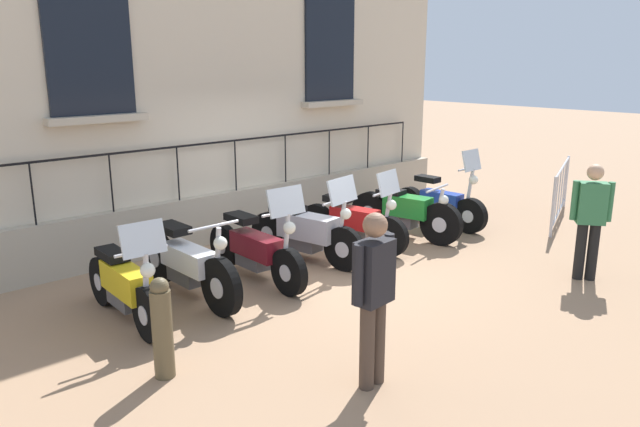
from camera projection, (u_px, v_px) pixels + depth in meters
ground_plane at (322, 267)px, 8.82m from camera, size 60.00×60.00×0.00m
building_facade at (217, 34)px, 9.79m from camera, size 0.82×10.20×6.90m
motorcycle_yellow at (126, 288)px, 6.92m from camera, size 1.91×0.59×1.31m
motorcycle_white at (188, 265)px, 7.59m from camera, size 2.20×0.67×1.09m
motorcycle_maroon at (256, 250)px, 8.21m from camera, size 2.12×0.66×1.41m
motorcycle_silver at (307, 232)px, 8.97m from camera, size 2.03×0.75×1.35m
motorcycle_red at (353, 223)px, 9.58m from camera, size 1.99×0.68×1.33m
motorcycle_green at (405, 213)px, 10.16m from camera, size 2.04×0.75×0.95m
motorcycle_blue at (440, 204)px, 10.89m from camera, size 1.93×0.57×1.45m
crowd_barrier at (560, 191)px, 11.22m from camera, size 0.93×2.33×1.05m
bollard at (162, 328)px, 5.68m from camera, size 0.20×0.20×1.00m
pedestrian_standing at (374, 291)px, 5.42m from camera, size 0.25×0.53×1.66m
pedestrian_walking at (590, 216)px, 8.13m from camera, size 0.45×0.39×1.60m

